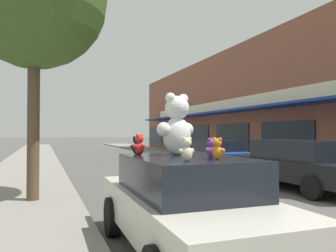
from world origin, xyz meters
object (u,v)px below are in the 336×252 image
Objects in this scene: teddy_bear_orange at (217,149)px; teddy_bear_purple at (211,149)px; plush_art_car at (185,203)px; teddy_bear_cream at (187,149)px; parked_car_far_center at (297,163)px; teddy_bear_red at (139,145)px; teddy_bear_black at (136,145)px; teddy_bear_giant at (177,125)px; teddy_bear_green at (175,146)px; parked_car_far_right at (217,155)px.

teddy_bear_orange is 1.02× the size of teddy_bear_purple.
plush_art_car is 1.13m from teddy_bear_cream.
teddy_bear_purple is 0.06× the size of parked_car_far_center.
teddy_bear_black is at bearing -123.39° from teddy_bear_red.
teddy_bear_cream is (-0.29, -0.71, 0.82)m from plush_art_car.
teddy_bear_giant is 1.02m from teddy_bear_orange.
teddy_bear_red is 1.15× the size of teddy_bear_orange.
plush_art_car is at bearing 69.36° from teddy_bear_giant.
teddy_bear_giant is at bearing -102.06° from teddy_bear_purple.
teddy_bear_cream is 0.06× the size of parked_car_far_center.
plush_art_car is 14.92× the size of teddy_bear_purple.
teddy_bear_orange is (0.72, -1.21, -0.02)m from teddy_bear_red.
parked_car_far_center is (5.62, 3.54, -1.08)m from teddy_bear_giant.
teddy_bear_red reaches higher than teddy_bear_purple.
teddy_bear_green is at bearing -115.09° from teddy_bear_cream.
teddy_bear_giant is 0.78m from teddy_bear_black.
teddy_bear_green is 0.06× the size of parked_car_far_right.
plush_art_car is 1.26m from teddy_bear_black.
teddy_bear_green is (0.28, 1.06, 0.79)m from plush_art_car.
teddy_bear_green is 6.09m from parked_car_far_center.
teddy_bear_orange is 7.09m from parked_car_far_center.
teddy_bear_cream is 0.08× the size of parked_car_far_right.
teddy_bear_orange reaches higher than plush_art_car.
teddy_bear_black is 1.02× the size of teddy_bear_orange.
teddy_bear_orange reaches higher than teddy_bear_purple.
teddy_bear_black is at bearing -126.85° from parked_car_far_right.
teddy_bear_cream is 11.41m from parked_car_far_right.
teddy_bear_red is at bearing -87.18° from teddy_bear_cream.
parked_car_far_right is at bearing 59.19° from plush_art_car.
teddy_bear_giant is at bearing -19.14° from teddy_bear_orange.
parked_car_far_center is (5.43, 4.49, -0.75)m from teddy_bear_orange.
teddy_bear_black is at bearing -61.86° from teddy_bear_giant.
teddy_bear_orange reaches higher than teddy_bear_green.
parked_car_far_center is 5.13m from parked_car_far_right.
teddy_bear_cream is 1.04× the size of teddy_bear_orange.
teddy_bear_giant reaches higher than parked_car_far_right.
teddy_bear_purple is (0.48, 0.27, -0.01)m from teddy_bear_cream.
teddy_bear_red is at bearing 72.60° from teddy_bear_black.
teddy_bear_green is 0.83× the size of teddy_bear_orange.
teddy_bear_black is 0.07× the size of parked_car_far_right.
teddy_bear_green is at bearing -152.23° from parked_car_far_center.
teddy_bear_red is 7.01m from parked_car_far_center.
teddy_bear_black is 0.21m from teddy_bear_red.
teddy_bear_cream is 1.54m from teddy_bear_black.
teddy_bear_green reaches higher than parked_car_far_center.
parked_car_far_center is (6.15, 3.27, -0.77)m from teddy_bear_red.
teddy_bear_giant reaches higher than plush_art_car.
teddy_bear_green is at bearing -130.30° from teddy_bear_giant.
parked_car_far_right is (5.62, 9.00, -0.01)m from plush_art_car.
teddy_bear_red reaches higher than teddy_bear_cream.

